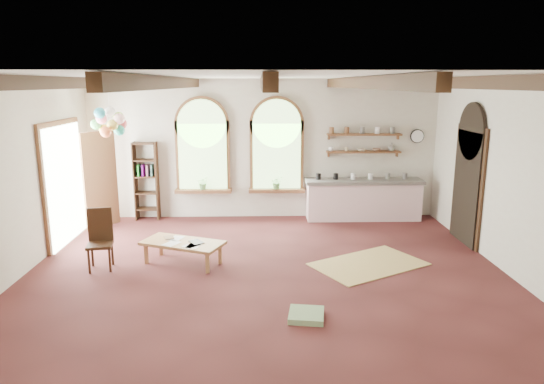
{
  "coord_description": "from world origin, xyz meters",
  "views": [
    {
      "loc": [
        -0.1,
        -7.64,
        3.09
      ],
      "look_at": [
        0.12,
        0.6,
        1.24
      ],
      "focal_mm": 32.0,
      "sensor_mm": 36.0,
      "label": 1
    }
  ],
  "objects_px": {
    "kitchen_counter": "(363,199)",
    "coffee_table": "(183,244)",
    "side_chair": "(101,252)",
    "balloon_cluster": "(110,122)"
  },
  "relations": [
    {
      "from": "kitchen_counter",
      "to": "coffee_table",
      "type": "height_order",
      "value": "kitchen_counter"
    },
    {
      "from": "coffee_table",
      "to": "side_chair",
      "type": "height_order",
      "value": "side_chair"
    },
    {
      "from": "kitchen_counter",
      "to": "coffee_table",
      "type": "bearing_deg",
      "value": -143.45
    },
    {
      "from": "coffee_table",
      "to": "balloon_cluster",
      "type": "relative_size",
      "value": 1.36
    },
    {
      "from": "kitchen_counter",
      "to": "balloon_cluster",
      "type": "xyz_separation_m",
      "value": [
        -5.38,
        -1.02,
        1.86
      ]
    },
    {
      "from": "kitchen_counter",
      "to": "coffee_table",
      "type": "distance_m",
      "value": 4.66
    },
    {
      "from": "side_chair",
      "to": "balloon_cluster",
      "type": "bearing_deg",
      "value": 98.13
    },
    {
      "from": "coffee_table",
      "to": "kitchen_counter",
      "type": "bearing_deg",
      "value": 36.55
    },
    {
      "from": "coffee_table",
      "to": "side_chair",
      "type": "bearing_deg",
      "value": -171.66
    },
    {
      "from": "side_chair",
      "to": "coffee_table",
      "type": "bearing_deg",
      "value": 8.34
    }
  ]
}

